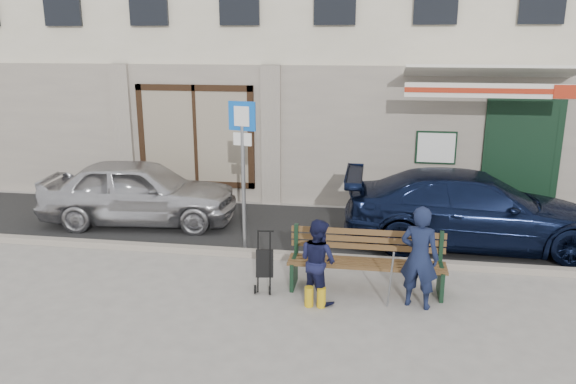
% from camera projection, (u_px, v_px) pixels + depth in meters
% --- Properties ---
extents(ground, '(80.00, 80.00, 0.00)m').
position_uv_depth(ground, '(303.00, 298.00, 8.45)').
color(ground, '#9E9991').
rests_on(ground, ground).
extents(asphalt_lane, '(60.00, 3.20, 0.01)m').
position_uv_depth(asphalt_lane, '(323.00, 230.00, 11.40)').
color(asphalt_lane, '#282828').
rests_on(asphalt_lane, ground).
extents(curb, '(60.00, 0.18, 0.12)m').
position_uv_depth(curb, '(314.00, 257.00, 9.86)').
color(curb, '#9E9384').
rests_on(curb, ground).
extents(car_silver, '(4.17, 2.02, 1.37)m').
position_uv_depth(car_silver, '(140.00, 191.00, 11.72)').
color(car_silver, '#BAB9BF').
rests_on(car_silver, ground).
extents(car_navy, '(4.80, 1.98, 1.39)m').
position_uv_depth(car_navy, '(473.00, 209.00, 10.46)').
color(car_navy, black).
rests_on(car_navy, ground).
extents(parking_sign, '(0.50, 0.14, 2.73)m').
position_uv_depth(parking_sign, '(243.00, 152.00, 9.86)').
color(parking_sign, gray).
rests_on(parking_sign, ground).
extents(bench, '(2.40, 1.17, 0.98)m').
position_uv_depth(bench, '(363.00, 263.00, 8.59)').
color(bench, brown).
rests_on(bench, ground).
extents(man, '(0.64, 0.51, 1.52)m').
position_uv_depth(man, '(419.00, 257.00, 8.00)').
color(man, '#151D39').
rests_on(man, ground).
extents(woman, '(0.78, 0.76, 1.27)m').
position_uv_depth(woman, '(318.00, 261.00, 8.21)').
color(woman, '#131535').
rests_on(woman, ground).
extents(stroller, '(0.30, 0.40, 0.92)m').
position_uv_depth(stroller, '(265.00, 265.00, 8.64)').
color(stroller, black).
rests_on(stroller, ground).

